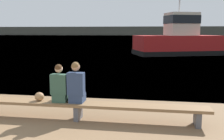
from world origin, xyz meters
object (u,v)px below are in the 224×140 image
Objects in this scene: person_right at (76,85)px; shopping_bag at (39,96)px; bench_main at (78,106)px; tugboat_red at (178,41)px; person_left at (60,86)px.

person_right is 1.02m from shopping_bag.
shopping_bag is (-1.00, 0.02, 0.18)m from bench_main.
person_right is 18.70m from tugboat_red.
person_right is (0.42, -0.00, 0.04)m from person_left.
person_left is at bearing 178.95° from bench_main.
person_left is 0.94× the size of person_right.
tugboat_red reaches higher than person_right.
shopping_bag is at bearing 144.23° from tugboat_red.
person_right reaches higher than shopping_bag.
person_right is at bearing -0.60° from shopping_bag.
person_left is 18.80m from tugboat_red.
shopping_bag is 18.94m from tugboat_red.
tugboat_red is at bearing 77.02° from person_right.
tugboat_red is (4.20, 18.22, 0.35)m from person_right.
bench_main is at bearing -1.05° from person_left.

